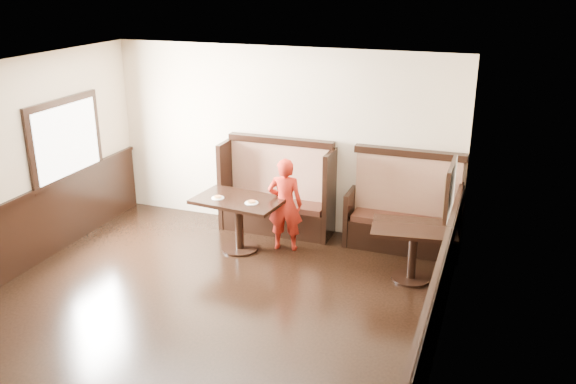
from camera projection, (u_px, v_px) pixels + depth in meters
The scene contains 9 objects.
ground at pixel (172, 341), 6.68m from camera, with size 7.00×7.00×0.00m, color black.
room_shell at pixel (157, 271), 6.80m from camera, with size 7.00×7.00×7.00m.
booth_main at pixel (278, 197), 9.41m from camera, with size 1.75×0.72×1.45m.
booth_neighbor at pixel (404, 216), 8.80m from camera, with size 1.65×0.72×1.45m.
table_main at pixel (239, 211), 8.68m from camera, with size 1.31×0.91×0.79m.
table_neighbor at pixel (413, 240), 7.83m from camera, with size 1.16×0.85×0.75m.
child at pixel (285, 204), 8.69m from camera, with size 0.50×0.33×1.37m, color #A41E11.
pizza_plate_left at pixel (218, 197), 8.63m from camera, with size 0.18×0.18×0.03m.
pizza_plate_right at pixel (252, 202), 8.44m from camera, with size 0.19×0.19×0.03m.
Camera 1 is at (3.15, -4.95, 3.81)m, focal length 38.00 mm.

